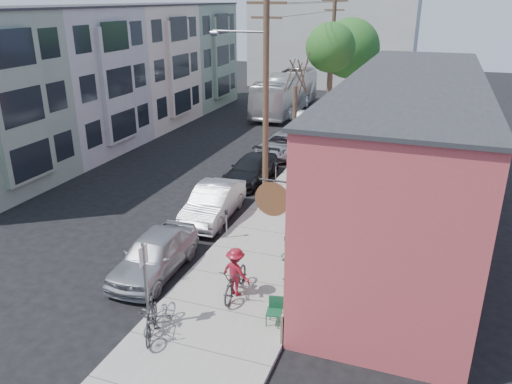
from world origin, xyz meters
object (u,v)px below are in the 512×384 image
(car_4, at_px, (307,122))
(bus, at_px, (286,92))
(patron_grey, at_px, (312,240))
(tree_leafy_far, at_px, (350,48))
(car_0, at_px, (154,254))
(sign_post, at_px, (145,277))
(car_3, at_px, (282,145))
(utility_pole_near, at_px, (265,95))
(parked_bike_a, at_px, (151,319))
(parked_bike_b, at_px, (160,315))
(car_1, at_px, (213,203))
(parking_meter_near, at_px, (226,219))
(cyclist, at_px, (236,272))
(patio_chair_a, at_px, (289,299))
(parking_meter_far, at_px, (276,170))
(tree_leafy_mid, at_px, (330,48))
(patio_chair_b, at_px, (274,312))
(patron_green, at_px, (287,257))
(car_2, at_px, (251,169))
(tree_bare, at_px, (294,133))

(car_4, height_order, bus, bus)
(patron_grey, xyz_separation_m, car_4, (-5.33, 19.80, -0.38))
(tree_leafy_far, relative_size, car_0, 1.73)
(sign_post, bearing_deg, car_3, 94.70)
(utility_pole_near, bearing_deg, parked_bike_a, -88.41)
(parked_bike_b, distance_m, car_1, 8.45)
(parked_bike_b, height_order, car_0, car_0)
(parking_meter_near, relative_size, cyclist, 0.72)
(patio_chair_a, height_order, parked_bike_b, patio_chair_a)
(parking_meter_near, distance_m, car_3, 12.64)
(parked_bike_b, height_order, car_1, car_1)
(parking_meter_far, height_order, patio_chair_a, parking_meter_far)
(cyclist, relative_size, car_4, 0.38)
(parking_meter_far, height_order, car_0, car_0)
(utility_pole_near, distance_m, car_4, 15.29)
(tree_leafy_mid, bearing_deg, sign_post, -91.12)
(car_1, distance_m, car_3, 10.66)
(tree_leafy_far, distance_m, bus, 7.03)
(patio_chair_b, bearing_deg, patron_green, 88.05)
(parking_meter_far, bearing_deg, car_4, 96.80)
(car_0, distance_m, car_1, 5.22)
(parking_meter_far, relative_size, car_2, 0.26)
(parking_meter_far, xyz_separation_m, tree_bare, (0.55, 1.48, 1.72))
(patio_chair_b, distance_m, patron_green, 2.84)
(sign_post, height_order, patron_grey, sign_post)
(tree_bare, relative_size, parked_bike_b, 3.13)
(car_0, xyz_separation_m, bus, (-3.61, 28.73, 0.90))
(tree_bare, distance_m, car_2, 3.08)
(tree_leafy_mid, bearing_deg, car_3, -116.15)
(car_2, relative_size, car_3, 0.97)
(tree_leafy_far, bearing_deg, patron_grey, -82.45)
(tree_leafy_mid, bearing_deg, bus, 122.60)
(patio_chair_b, bearing_deg, car_2, 103.02)
(patio_chair_b, relative_size, car_4, 0.20)
(patio_chair_a, xyz_separation_m, car_1, (-5.40, 6.05, 0.20))
(patio_chair_b, relative_size, car_3, 0.18)
(patron_green, relative_size, bus, 0.14)
(tree_leafy_far, bearing_deg, parked_bike_b, -90.07)
(patio_chair_a, relative_size, patio_chair_b, 1.00)
(parking_meter_near, bearing_deg, car_3, 96.59)
(tree_leafy_mid, xyz_separation_m, patio_chair_a, (3.40, -20.79, -5.85))
(patron_grey, xyz_separation_m, car_0, (-5.33, -2.40, -0.34))
(tree_leafy_mid, height_order, car_4, tree_leafy_mid)
(sign_post, relative_size, car_3, 0.57)
(car_0, bearing_deg, car_4, 87.97)
(tree_bare, bearing_deg, tree_leafy_mid, 90.00)
(parked_bike_b, distance_m, car_2, 13.68)
(sign_post, distance_m, cyclist, 3.22)
(car_1, bearing_deg, car_3, 86.20)
(parking_meter_far, height_order, cyclist, cyclist)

